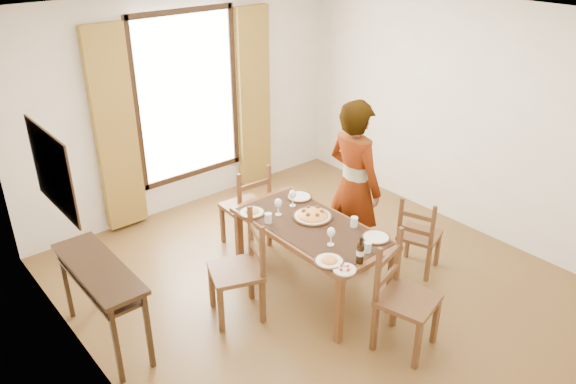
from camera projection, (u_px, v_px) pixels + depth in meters
ground at (319, 285)px, 5.86m from camera, size 5.00×5.00×0.00m
room_shell at (314, 144)px, 5.25m from camera, size 4.60×5.10×2.74m
console_table at (99, 277)px, 4.80m from camera, size 0.38×1.20×0.80m
dining_table at (311, 231)px, 5.50m from camera, size 0.81×1.64×0.76m
chair_west at (240, 271)px, 5.23m from camera, size 0.59×0.59×1.04m
chair_north at (247, 209)px, 6.35m from camera, size 0.47×0.47×1.02m
chair_south at (404, 300)px, 4.84m from camera, size 0.57×0.57×1.05m
chair_east at (418, 237)px, 5.92m from camera, size 0.51×0.51×0.89m
man at (354, 186)px, 5.83m from camera, size 0.69×0.45×1.87m
plate_sw at (329, 260)px, 4.87m from camera, size 0.27×0.27×0.05m
plate_se at (376, 236)px, 5.22m from camera, size 0.27×0.27×0.05m
plate_nw at (252, 211)px, 5.66m from camera, size 0.27×0.27×0.05m
plate_ne at (299, 196)px, 5.97m from camera, size 0.27×0.27×0.05m
pasta_platter at (313, 213)px, 5.57m from camera, size 0.40×0.40×0.10m
caprese_plate at (345, 268)px, 4.76m from camera, size 0.20×0.20×0.04m
wine_glass_a at (331, 236)px, 5.09m from camera, size 0.08×0.08×0.18m
wine_glass_b at (293, 198)px, 5.78m from camera, size 0.08×0.08×0.18m
wine_glass_c at (278, 207)px, 5.60m from camera, size 0.08×0.08×0.18m
tumbler_a at (354, 222)px, 5.41m from camera, size 0.07×0.07×0.10m
tumbler_b at (268, 218)px, 5.48m from camera, size 0.07×0.07×0.10m
tumbler_c at (368, 247)px, 5.01m from camera, size 0.07×0.07×0.10m
wine_bottle at (360, 250)px, 4.82m from camera, size 0.07×0.07×0.25m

